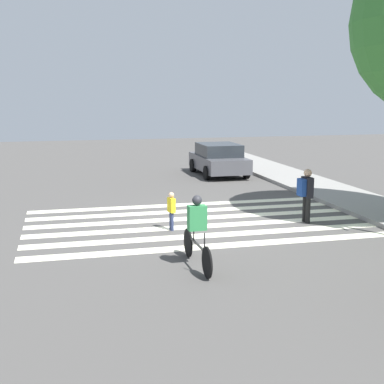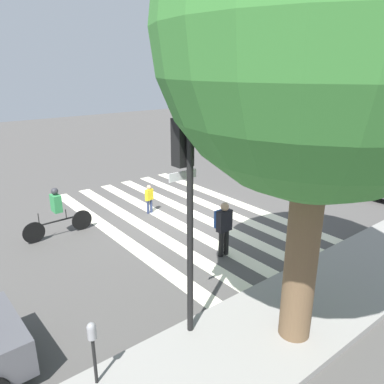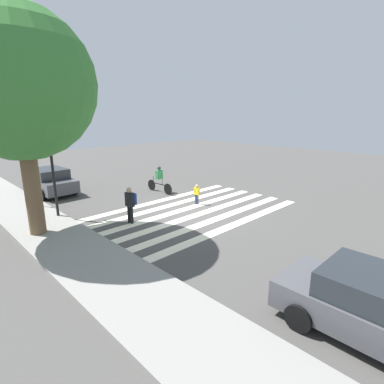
{
  "view_description": "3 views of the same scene",
  "coord_description": "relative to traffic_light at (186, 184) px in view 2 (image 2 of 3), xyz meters",
  "views": [
    {
      "loc": [
        15.13,
        -3.87,
        3.81
      ],
      "look_at": [
        0.16,
        -0.15,
        0.96
      ],
      "focal_mm": 50.0,
      "sensor_mm": 36.0,
      "label": 1
    },
    {
      "loc": [
        7.52,
        10.24,
        5.2
      ],
      "look_at": [
        -0.41,
        0.23,
        0.88
      ],
      "focal_mm": 35.0,
      "sensor_mm": 36.0,
      "label": 2
    },
    {
      "loc": [
        -10.08,
        10.06,
        4.74
      ],
      "look_at": [
        -0.54,
        0.7,
        1.2
      ],
      "focal_mm": 28.0,
      "sensor_mm": 36.0,
      "label": 3
    }
  ],
  "objects": [
    {
      "name": "cyclist_near_curb",
      "position": [
        0.4,
        -6.17,
        -2.32
      ],
      "size": [
        2.24,
        0.4,
        1.63
      ],
      "rotation": [
        0.0,
        0.0,
        0.02
      ],
      "color": "black",
      "rests_on": "ground_plane"
    },
    {
      "name": "street_tree",
      "position": [
        -1.56,
        1.49,
        2.51
      ],
      "size": [
        5.38,
        5.38,
        8.42
      ],
      "color": "brown",
      "rests_on": "ground_plane"
    },
    {
      "name": "pedestrian_adult_blue_shirt",
      "position": [
        -2.94,
        -6.06,
        -2.58
      ],
      "size": [
        0.32,
        0.19,
        1.09
      ],
      "rotation": [
        0.0,
        0.0,
        3.35
      ],
      "color": "navy",
      "rests_on": "ground_plane"
    },
    {
      "name": "ground_plane",
      "position": [
        -3.65,
        -5.17,
        -3.19
      ],
      "size": [
        60.0,
        60.0,
        0.0
      ],
      "primitive_type": "plane",
      "color": "#4C4947"
    },
    {
      "name": "parking_meter",
      "position": [
        2.06,
        0.2,
        -2.19
      ],
      "size": [
        0.15,
        0.15,
        1.34
      ],
      "color": "black",
      "rests_on": "ground_plane"
    },
    {
      "name": "pedestrian_adult_yellow_jacket",
      "position": [
        -2.85,
        -1.99,
        -2.24
      ],
      "size": [
        0.45,
        0.38,
        1.62
      ],
      "rotation": [
        0.0,
        0.0,
        0.02
      ],
      "color": "black",
      "rests_on": "ground_plane"
    },
    {
      "name": "traffic_light",
      "position": [
        0.0,
        0.0,
        0.0
      ],
      "size": [
        0.6,
        0.5,
        4.56
      ],
      "color": "black",
      "rests_on": "ground_plane"
    },
    {
      "name": "crosswalk_stripes",
      "position": [
        -3.65,
        -5.17,
        -3.19
      ],
      "size": [
        5.65,
        10.0,
        0.01
      ],
      "color": "#F2EDCC",
      "rests_on": "ground_plane"
    },
    {
      "name": "sidewalk_curb",
      "position": [
        -3.65,
        1.08,
        -3.12
      ],
      "size": [
        36.0,
        2.5,
        0.14
      ],
      "color": "gray",
      "rests_on": "ground_plane"
    }
  ]
}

